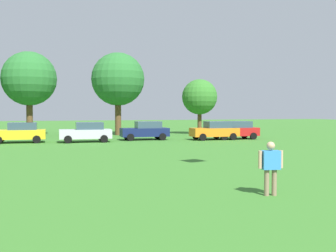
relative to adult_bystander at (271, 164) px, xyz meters
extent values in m
plane|color=#387528|center=(-7.54, 16.78, -1.01)|extent=(160.00, 160.00, 0.00)
cylinder|color=#8C7259|center=(-0.12, 0.02, -0.60)|extent=(0.16, 0.16, 0.84)
cylinder|color=#8C7259|center=(0.12, -0.02, -0.60)|extent=(0.16, 0.16, 0.84)
cube|color=#337FCC|center=(0.00, 0.00, 0.12)|extent=(0.59, 0.39, 0.59)
cylinder|color=tan|center=(-0.34, 0.05, 0.14)|extent=(0.12, 0.12, 0.56)
cylinder|color=tan|center=(0.34, -0.05, 0.14)|extent=(0.12, 0.12, 0.56)
sphere|color=tan|center=(0.00, 0.00, 0.56)|extent=(0.26, 0.26, 0.26)
cube|color=yellow|center=(-9.35, 24.06, -0.31)|extent=(4.30, 1.80, 0.76)
cube|color=#334756|center=(-9.01, 24.06, 0.37)|extent=(2.24, 1.58, 0.60)
cylinder|color=black|center=(-10.81, 24.96, -0.69)|extent=(0.64, 0.22, 0.64)
cylinder|color=black|center=(-7.89, 23.16, -0.69)|extent=(0.64, 0.22, 0.64)
cylinder|color=black|center=(-7.89, 24.96, -0.69)|extent=(0.64, 0.22, 0.64)
cube|color=silver|center=(-3.97, 23.25, -0.31)|extent=(4.30, 1.80, 0.76)
cube|color=#334756|center=(-3.63, 23.25, 0.37)|extent=(2.24, 1.58, 0.60)
cylinder|color=black|center=(-5.43, 22.35, -0.69)|extent=(0.64, 0.22, 0.64)
cylinder|color=black|center=(-5.43, 24.15, -0.69)|extent=(0.64, 0.22, 0.64)
cylinder|color=black|center=(-2.51, 22.35, -0.69)|extent=(0.64, 0.22, 0.64)
cylinder|color=black|center=(-2.51, 24.15, -0.69)|extent=(0.64, 0.22, 0.64)
cube|color=#141E4C|center=(1.41, 24.42, -0.31)|extent=(4.30, 1.80, 0.76)
cube|color=#334756|center=(1.75, 24.42, 0.37)|extent=(2.24, 1.58, 0.60)
cylinder|color=black|center=(-0.05, 23.52, -0.69)|extent=(0.64, 0.22, 0.64)
cylinder|color=black|center=(-0.05, 25.32, -0.69)|extent=(0.64, 0.22, 0.64)
cylinder|color=black|center=(2.87, 23.52, -0.69)|extent=(0.64, 0.22, 0.64)
cylinder|color=black|center=(2.87, 25.32, -0.69)|extent=(0.64, 0.22, 0.64)
cube|color=orange|center=(7.59, 22.88, -0.31)|extent=(4.30, 1.80, 0.76)
cube|color=#334756|center=(7.94, 22.88, 0.37)|extent=(2.24, 1.58, 0.60)
cylinder|color=black|center=(6.13, 21.98, -0.69)|extent=(0.64, 0.22, 0.64)
cylinder|color=black|center=(6.13, 23.78, -0.69)|extent=(0.64, 0.22, 0.64)
cylinder|color=black|center=(9.06, 21.98, -0.69)|extent=(0.64, 0.22, 0.64)
cylinder|color=black|center=(9.06, 23.78, -0.69)|extent=(0.64, 0.22, 0.64)
cube|color=red|center=(9.70, 23.02, -0.31)|extent=(4.30, 1.80, 0.76)
cube|color=#334756|center=(10.05, 23.02, 0.37)|extent=(2.24, 1.58, 0.60)
cylinder|color=black|center=(8.24, 22.12, -0.69)|extent=(0.64, 0.22, 0.64)
cylinder|color=black|center=(8.24, 23.92, -0.69)|extent=(0.64, 0.22, 0.64)
cylinder|color=black|center=(11.16, 22.12, -0.69)|extent=(0.64, 0.22, 0.64)
cylinder|color=black|center=(11.16, 23.92, -0.69)|extent=(0.64, 0.22, 0.64)
cylinder|color=brown|center=(-8.98, 33.74, 0.79)|extent=(0.67, 0.67, 3.62)
sphere|color=#286B2D|center=(-8.98, 33.74, 5.03)|extent=(5.71, 5.71, 5.71)
cylinder|color=brown|center=(0.20, 32.10, 0.80)|extent=(0.67, 0.67, 3.63)
sphere|color=#286B2D|center=(0.20, 32.10, 5.04)|extent=(5.72, 5.72, 5.72)
cylinder|color=brown|center=(9.31, 31.30, 0.24)|extent=(0.46, 0.46, 2.52)
sphere|color=#337528|center=(9.31, 31.30, 3.19)|extent=(3.97, 3.97, 3.97)
camera|label=1|loc=(-6.57, -11.19, 1.68)|focal=42.94mm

